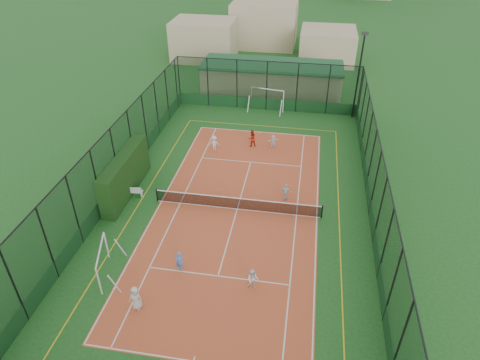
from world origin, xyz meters
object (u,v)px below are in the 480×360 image
object	(u,v)px
coach	(252,138)
child_far_left	(214,143)
white_bench	(131,191)
futsal_goal_far	(267,100)
futsal_goal_near	(103,262)
child_near_right	(253,279)
child_far_right	(286,192)
child_near_mid	(180,262)
child_far_back	(273,141)
child_near_left	(136,298)
clubhouse	(272,78)
floodlight_ne	(358,77)

from	to	relation	value
coach	child_far_left	bearing A→B (deg)	-4.01
white_bench	futsal_goal_far	size ratio (longest dim) A/B	0.47
futsal_goal_near	futsal_goal_far	xyz separation A→B (m)	(6.50, 24.27, 0.15)
child_near_right	coach	size ratio (longest dim) A/B	0.87
child_near_right	child_far_right	bearing A→B (deg)	83.52
white_bench	futsal_goal_near	xyz separation A→B (m)	(1.39, -7.61, 0.51)
child_near_mid	child_near_right	size ratio (longest dim) A/B	1.00
white_bench	child_far_right	xyz separation A→B (m)	(11.01, 1.41, 0.23)
futsal_goal_far	coach	xyz separation A→B (m)	(-0.42, -7.78, -0.35)
futsal_goal_far	child_far_back	bearing A→B (deg)	-69.49
child_far_left	child_far_back	xyz separation A→B (m)	(4.90, 1.37, -0.10)
child_near_left	child_far_right	world-z (taller)	child_near_left
white_bench	child_far_left	bearing A→B (deg)	52.91
child_far_right	child_far_back	bearing A→B (deg)	-85.74
child_near_mid	child_far_left	size ratio (longest dim) A/B	0.96
child_far_left	coach	bearing A→B (deg)	-170.15
futsal_goal_near	child_far_left	world-z (taller)	futsal_goal_near
child_near_right	child_far_back	distance (m)	16.12
white_bench	child_far_left	xyz separation A→B (m)	(4.44, 7.57, 0.24)
clubhouse	child_far_back	size ratio (longest dim) A/B	12.87
coach	floodlight_ne	bearing A→B (deg)	-167.24
floodlight_ne	white_bench	world-z (taller)	floodlight_ne
futsal_goal_near	child_far_right	xyz separation A→B (m)	(9.61, 9.03, -0.28)
child_near_mid	floodlight_ne	bearing A→B (deg)	69.82
floodlight_ne	white_bench	xyz separation A→B (m)	(-16.40, -16.35, -3.67)
child_near_right	child_near_left	bearing A→B (deg)	-156.61
clubhouse	white_bench	xyz separation A→B (m)	(-7.80, -21.75, -1.12)
coach	child_far_right	bearing A→B (deg)	88.11
child_far_right	coach	size ratio (longest dim) A/B	0.89
child_far_back	child_far_left	bearing A→B (deg)	-9.39
clubhouse	futsal_goal_near	distance (m)	30.06
floodlight_ne	child_far_left	world-z (taller)	floodlight_ne
child_far_left	coach	size ratio (longest dim) A/B	0.92
floodlight_ne	futsal_goal_far	distance (m)	9.02
child_near_left	child_near_right	xyz separation A→B (m)	(5.82, 2.40, -0.08)
futsal_goal_near	child_near_right	size ratio (longest dim) A/B	2.28
futsal_goal_far	child_near_mid	bearing A→B (deg)	-85.90
child_far_left	child_far_right	bearing A→B (deg)	123.52
futsal_goal_near	clubhouse	bearing A→B (deg)	-28.82
clubhouse	child_far_right	xyz separation A→B (m)	(3.21, -20.34, -0.89)
floodlight_ne	child_near_mid	bearing A→B (deg)	-115.39
floodlight_ne	child_far_left	size ratio (longest dim) A/B	5.97
white_bench	child_near_left	world-z (taller)	child_near_left
child_far_left	child_far_back	size ratio (longest dim) A/B	1.17
floodlight_ne	child_near_left	bearing A→B (deg)	-115.45
clubhouse	child_near_right	world-z (taller)	clubhouse
child_near_left	child_near_mid	distance (m)	3.38
floodlight_ne	coach	xyz separation A→B (m)	(-8.92, -7.48, -3.36)
white_bench	child_near_right	size ratio (longest dim) A/B	1.24
clubhouse	futsal_goal_near	size ratio (longest dim) A/B	5.06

